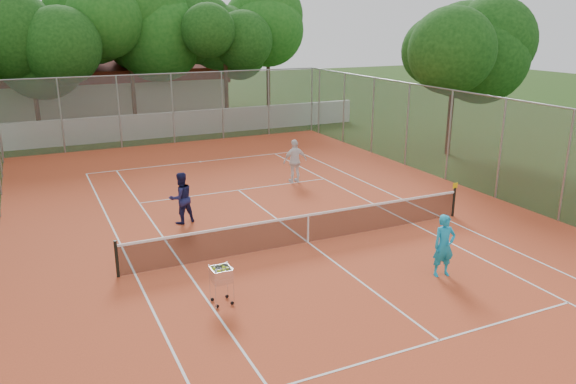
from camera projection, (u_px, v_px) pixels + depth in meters
name	position (u px, v px, depth m)	size (l,w,h in m)	color
ground	(308.00, 243.00, 18.04)	(120.00, 120.00, 0.00)	#1A340E
court_pad	(308.00, 243.00, 18.04)	(18.00, 34.00, 0.02)	#BE4825
court_lines	(308.00, 242.00, 18.03)	(10.98, 23.78, 0.01)	white
tennis_net	(308.00, 228.00, 17.89)	(11.88, 0.10, 0.98)	black
perimeter_fence	(309.00, 183.00, 17.45)	(18.00, 34.00, 4.00)	slate
boundary_wall	(166.00, 125.00, 34.25)	(26.00, 0.30, 1.50)	silver
clubhouse	(106.00, 86.00, 41.65)	(16.40, 9.00, 4.40)	beige
tropical_trees	(150.00, 51.00, 35.60)	(29.00, 19.00, 10.00)	#0F370D
player_near	(444.00, 246.00, 15.45)	(0.65, 0.42, 1.77)	#179AC9
player_far_left	(181.00, 198.00, 19.53)	(0.89, 0.69, 1.83)	#191C4C
player_far_right	(295.00, 161.00, 24.50)	(1.12, 0.47, 1.91)	white
ball_hopper	(222.00, 284.00, 13.99)	(0.51, 0.51, 1.07)	silver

